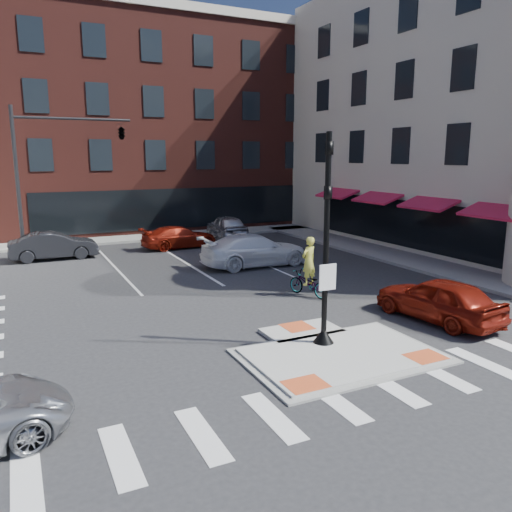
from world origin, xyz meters
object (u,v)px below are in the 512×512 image
white_pickup (255,250)px  cyclist (308,276)px  bg_car_dark (54,246)px  bg_car_silver (227,226)px  red_sedan (438,299)px  bg_car_red (179,237)px

white_pickup → cyclist: bearing=175.1°
bg_car_dark → bg_car_silver: 11.30m
red_sedan → bg_car_silver: bg_car_silver is taller
bg_car_red → bg_car_silver: bearing=-66.1°
red_sedan → white_pickup: white_pickup is taller
white_pickup → cyclist: 5.92m
bg_car_dark → bg_car_silver: (11.03, 2.44, 0.04)m
red_sedan → bg_car_dark: size_ratio=0.98×
red_sedan → bg_car_silver: size_ratio=0.95×
bg_car_dark → cyclist: (8.46, -12.10, 0.06)m
white_pickup → bg_car_red: (-1.92, 6.48, -0.14)m
red_sedan → bg_car_red: red_sedan is taller
red_sedan → bg_car_dark: bearing=-63.7°
red_sedan → bg_car_dark: 19.77m
bg_car_red → cyclist: cyclist is taller
white_pickup → bg_car_dark: size_ratio=1.23×
red_sedan → bg_car_silver: (0.25, 19.01, 0.04)m
bg_car_dark → cyclist: size_ratio=1.89×
red_sedan → cyclist: size_ratio=1.85×
white_pickup → bg_car_dark: white_pickup is taller
bg_car_dark → red_sedan: bearing=-146.4°
bg_car_red → cyclist: size_ratio=1.92×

